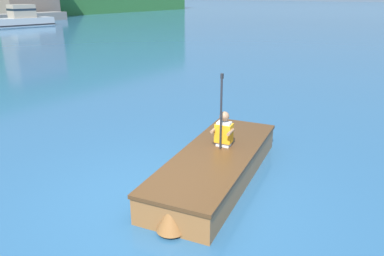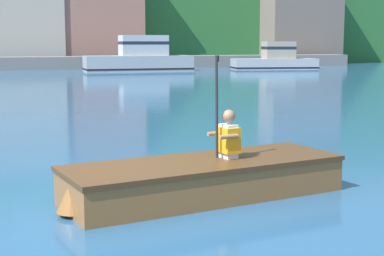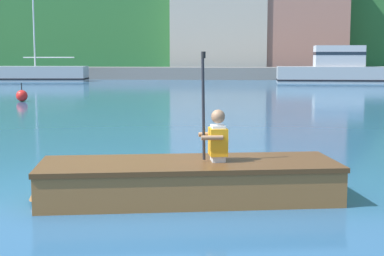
{
  "view_description": "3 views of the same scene",
  "coord_description": "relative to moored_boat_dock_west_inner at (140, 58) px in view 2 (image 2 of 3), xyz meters",
  "views": [
    {
      "loc": [
        -3.98,
        -3.15,
        3.03
      ],
      "look_at": [
        1.07,
        0.24,
        0.82
      ],
      "focal_mm": 35.0,
      "sensor_mm": 36.0,
      "label": 1
    },
    {
      "loc": [
        -1.41,
        -7.16,
        1.97
      ],
      "look_at": [
        1.07,
        0.24,
        0.82
      ],
      "focal_mm": 55.0,
      "sensor_mm": 36.0,
      "label": 2
    },
    {
      "loc": [
        1.66,
        -7.27,
        1.75
      ],
      "look_at": [
        1.07,
        0.24,
        0.82
      ],
      "focal_mm": 55.0,
      "sensor_mm": 36.0,
      "label": 3
    }
  ],
  "objects": [
    {
      "name": "ground_plane",
      "position": [
        -7.89,
        -31.71,
        -0.9
      ],
      "size": [
        300.0,
        300.0,
        0.0
      ],
      "primitive_type": "plane",
      "color": "#28567F"
    },
    {
      "name": "shoreline_ridge",
      "position": [
        -7.89,
        19.88,
        4.87
      ],
      "size": [
        120.0,
        20.0,
        11.53
      ],
      "color": "#2D6B33",
      "rests_on": "ground"
    },
    {
      "name": "waterfront_office_block_center",
      "position": [
        -7.86,
        13.11,
        3.53
      ],
      "size": [
        7.93,
        11.45,
        8.84
      ],
      "color": "#B2A899",
      "rests_on": "ground"
    },
    {
      "name": "waterfront_apartment_right",
      "position": [
        -3.43,
        11.1,
        3.44
      ],
      "size": [
        11.81,
        7.06,
        8.65
      ],
      "color": "#9E6B5B",
      "rests_on": "ground"
    },
    {
      "name": "waterfront_tower_far",
      "position": [
        16.82,
        11.8,
        3.03
      ],
      "size": [
        7.09,
        10.15,
        7.83
      ],
      "color": "#75665B",
      "rests_on": "ground"
    },
    {
      "name": "marina_dock",
      "position": [
        -7.89,
        5.0,
        -0.45
      ],
      "size": [
        53.13,
        2.4,
        0.9
      ],
      "color": "slate",
      "rests_on": "ground"
    },
    {
      "name": "moored_boat_dock_west_inner",
      "position": [
        0.0,
        0.0,
        0.0
      ],
      "size": [
        7.27,
        2.47,
        2.41
      ],
      "color": "#9EA3A8",
      "rests_on": "ground"
    },
    {
      "name": "moored_boat_dock_center_near",
      "position": [
        10.03,
        -0.18,
        -0.21
      ],
      "size": [
        6.37,
        3.18,
        1.99
      ],
      "color": "#9EA3A8",
      "rests_on": "ground"
    },
    {
      "name": "rowboat_foreground",
      "position": [
        -6.87,
        -31.97,
        -0.63
      ],
      "size": [
        3.8,
        1.81,
        0.47
      ],
      "color": "#935B2D",
      "rests_on": "ground"
    },
    {
      "name": "person_paddler",
      "position": [
        -6.48,
        -31.91,
        -0.13
      ],
      "size": [
        0.38,
        0.4,
        1.33
      ],
      "color": "silver",
      "rests_on": "rowboat_foreground"
    }
  ]
}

